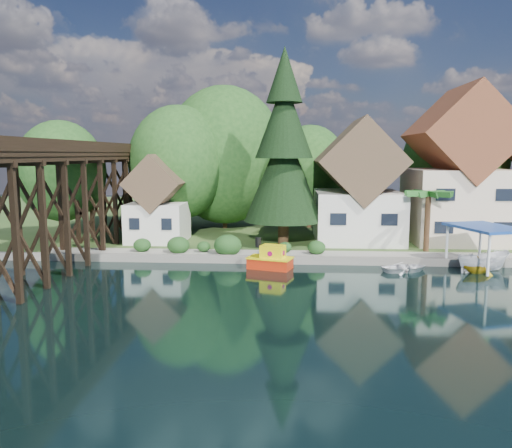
{
  "coord_description": "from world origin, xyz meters",
  "views": [
    {
      "loc": [
        0.75,
        -29.48,
        8.37
      ],
      "look_at": [
        -1.57,
        6.0,
        3.35
      ],
      "focal_mm": 35.0,
      "sensor_mm": 36.0,
      "label": 1
    }
  ],
  "objects_px": {
    "house_center": "(459,176)",
    "tugboat": "(271,259)",
    "trestle_bridge": "(55,196)",
    "house_left": "(358,190)",
    "shed": "(158,205)",
    "boat_canopy": "(484,252)",
    "boat_yellow": "(479,264)",
    "conifer": "(284,151)",
    "palm_tree": "(428,196)",
    "boat_white_a": "(406,266)"
  },
  "relations": [
    {
      "from": "house_center",
      "to": "tugboat",
      "type": "bearing_deg",
      "value": -148.41
    },
    {
      "from": "house_center",
      "to": "trestle_bridge",
      "type": "bearing_deg",
      "value": -160.51
    },
    {
      "from": "house_left",
      "to": "trestle_bridge",
      "type": "bearing_deg",
      "value": -154.79
    },
    {
      "from": "shed",
      "to": "tugboat",
      "type": "distance_m",
      "value": 13.65
    },
    {
      "from": "house_left",
      "to": "boat_canopy",
      "type": "xyz_separation_m",
      "value": [
        7.67,
        -9.68,
        -3.72
      ]
    },
    {
      "from": "shed",
      "to": "boat_yellow",
      "type": "height_order",
      "value": "shed"
    },
    {
      "from": "tugboat",
      "to": "boat_yellow",
      "type": "height_order",
      "value": "tugboat"
    },
    {
      "from": "conifer",
      "to": "boat_yellow",
      "type": "height_order",
      "value": "conifer"
    },
    {
      "from": "trestle_bridge",
      "to": "conifer",
      "type": "distance_m",
      "value": 18.72
    },
    {
      "from": "trestle_bridge",
      "to": "boat_canopy",
      "type": "height_order",
      "value": "trestle_bridge"
    },
    {
      "from": "conifer",
      "to": "palm_tree",
      "type": "height_order",
      "value": "conifer"
    },
    {
      "from": "shed",
      "to": "boat_yellow",
      "type": "relative_size",
      "value": 3.08
    },
    {
      "from": "house_left",
      "to": "conifer",
      "type": "relative_size",
      "value": 0.66
    },
    {
      "from": "house_left",
      "to": "boat_white_a",
      "type": "xyz_separation_m",
      "value": [
        2.2,
        -9.87,
        -4.79
      ]
    },
    {
      "from": "boat_white_a",
      "to": "house_center",
      "type": "bearing_deg",
      "value": -52.02
    },
    {
      "from": "house_center",
      "to": "boat_yellow",
      "type": "bearing_deg",
      "value": -99.32
    },
    {
      "from": "house_center",
      "to": "tugboat",
      "type": "distance_m",
      "value": 20.21
    },
    {
      "from": "trestle_bridge",
      "to": "house_left",
      "type": "relative_size",
      "value": 4.01
    },
    {
      "from": "boat_canopy",
      "to": "trestle_bridge",
      "type": "bearing_deg",
      "value": -177.86
    },
    {
      "from": "palm_tree",
      "to": "boat_yellow",
      "type": "xyz_separation_m",
      "value": [
        2.31,
        -5.26,
        -4.38
      ]
    },
    {
      "from": "boat_white_a",
      "to": "shed",
      "type": "bearing_deg",
      "value": 48.71
    },
    {
      "from": "boat_yellow",
      "to": "tugboat",
      "type": "bearing_deg",
      "value": 69.78
    },
    {
      "from": "trestle_bridge",
      "to": "palm_tree",
      "type": "height_order",
      "value": "trestle_bridge"
    },
    {
      "from": "house_center",
      "to": "boat_white_a",
      "type": "relative_size",
      "value": 4.08
    },
    {
      "from": "tugboat",
      "to": "boat_yellow",
      "type": "relative_size",
      "value": 1.4
    },
    {
      "from": "house_left",
      "to": "boat_yellow",
      "type": "relative_size",
      "value": 4.33
    },
    {
      "from": "shed",
      "to": "conifer",
      "type": "bearing_deg",
      "value": -3.85
    },
    {
      "from": "shed",
      "to": "boat_canopy",
      "type": "xyz_separation_m",
      "value": [
        25.67,
        -8.18,
        -2.41
      ]
    },
    {
      "from": "palm_tree",
      "to": "boat_yellow",
      "type": "bearing_deg",
      "value": -66.33
    },
    {
      "from": "house_left",
      "to": "house_center",
      "type": "distance_m",
      "value": 9.1
    },
    {
      "from": "house_left",
      "to": "boat_white_a",
      "type": "relative_size",
      "value": 3.24
    },
    {
      "from": "house_left",
      "to": "tugboat",
      "type": "distance_m",
      "value": 13.01
    },
    {
      "from": "trestle_bridge",
      "to": "boat_yellow",
      "type": "height_order",
      "value": "trestle_bridge"
    },
    {
      "from": "house_left",
      "to": "boat_canopy",
      "type": "distance_m",
      "value": 12.9
    },
    {
      "from": "conifer",
      "to": "boat_yellow",
      "type": "relative_size",
      "value": 6.6
    },
    {
      "from": "house_center",
      "to": "tugboat",
      "type": "xyz_separation_m",
      "value": [
        -16.51,
        -10.15,
        -5.72
      ]
    },
    {
      "from": "house_left",
      "to": "palm_tree",
      "type": "relative_size",
      "value": 2.12
    },
    {
      "from": "conifer",
      "to": "palm_tree",
      "type": "bearing_deg",
      "value": -12.24
    },
    {
      "from": "palm_tree",
      "to": "boat_canopy",
      "type": "xyz_separation_m",
      "value": [
        2.71,
        -4.9,
        -3.63
      ]
    },
    {
      "from": "trestle_bridge",
      "to": "house_center",
      "type": "height_order",
      "value": "house_center"
    },
    {
      "from": "conifer",
      "to": "palm_tree",
      "type": "xyz_separation_m",
      "value": [
        11.63,
        -2.52,
        -3.54
      ]
    },
    {
      "from": "palm_tree",
      "to": "tugboat",
      "type": "distance_m",
      "value": 14.08
    },
    {
      "from": "house_left",
      "to": "boat_white_a",
      "type": "distance_m",
      "value": 11.19
    },
    {
      "from": "palm_tree",
      "to": "tugboat",
      "type": "bearing_deg",
      "value": -158.69
    },
    {
      "from": "boat_canopy",
      "to": "house_left",
      "type": "bearing_deg",
      "value": 128.39
    },
    {
      "from": "house_left",
      "to": "boat_yellow",
      "type": "xyz_separation_m",
      "value": [
        7.27,
        -10.05,
        -4.47
      ]
    },
    {
      "from": "conifer",
      "to": "boat_yellow",
      "type": "bearing_deg",
      "value": -29.18
    },
    {
      "from": "boat_white_a",
      "to": "boat_yellow",
      "type": "height_order",
      "value": "boat_yellow"
    },
    {
      "from": "house_left",
      "to": "house_center",
      "type": "relative_size",
      "value": 0.79
    },
    {
      "from": "shed",
      "to": "conifer",
      "type": "height_order",
      "value": "conifer"
    }
  ]
}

